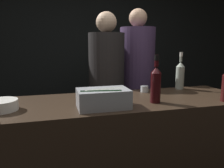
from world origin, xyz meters
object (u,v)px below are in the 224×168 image
(bowl_white, at_px, (1,105))
(white_wine_bottle, at_px, (180,74))
(person_in_hoodie, at_px, (137,78))
(ice_bin_with_bottles, at_px, (103,97))
(candle_votive, at_px, (144,89))
(red_wine_bottle_black_foil, at_px, (156,83))
(person_blond_tee, at_px, (107,86))

(bowl_white, bearing_deg, white_wine_bottle, 11.91)
(bowl_white, relative_size, white_wine_bottle, 0.60)
(white_wine_bottle, relative_size, person_in_hoodie, 0.19)
(ice_bin_with_bottles, xyz_separation_m, person_in_hoodie, (0.66, 1.05, -0.06))
(ice_bin_with_bottles, xyz_separation_m, candle_votive, (0.46, 0.37, -0.04))
(candle_votive, distance_m, red_wine_bottle_black_foil, 0.37)
(candle_votive, relative_size, red_wine_bottle_black_foil, 0.20)
(ice_bin_with_bottles, bearing_deg, person_in_hoodie, 58.01)
(person_in_hoodie, bearing_deg, ice_bin_with_bottles, -15.49)
(bowl_white, xyz_separation_m, red_wine_bottle_black_foil, (1.04, -0.08, 0.11))
(ice_bin_with_bottles, distance_m, person_in_hoodie, 1.24)
(person_in_hoodie, relative_size, person_blond_tee, 1.04)
(white_wine_bottle, height_order, person_in_hoodie, person_in_hoodie)
(white_wine_bottle, xyz_separation_m, person_blond_tee, (-0.61, 0.42, -0.16))
(white_wine_bottle, bearing_deg, red_wine_bottle_black_foil, -138.59)
(bowl_white, height_order, person_in_hoodie, person_in_hoodie)
(person_in_hoodie, height_order, person_blond_tee, person_in_hoodie)
(ice_bin_with_bottles, bearing_deg, person_blond_tee, 74.58)
(red_wine_bottle_black_foil, xyz_separation_m, person_in_hoodie, (0.26, 1.02, -0.13))
(red_wine_bottle_black_foil, bearing_deg, person_blond_tee, 101.76)
(bowl_white, distance_m, person_in_hoodie, 1.61)
(person_blond_tee, bearing_deg, ice_bin_with_bottles, -174.05)
(person_blond_tee, bearing_deg, white_wine_bottle, -102.88)
(red_wine_bottle_black_foil, distance_m, white_wine_bottle, 0.59)
(person_in_hoodie, bearing_deg, person_blond_tee, -46.57)
(ice_bin_with_bottles, distance_m, candle_votive, 0.60)
(ice_bin_with_bottles, xyz_separation_m, white_wine_bottle, (0.84, 0.42, 0.07))
(person_blond_tee, bearing_deg, person_in_hoodie, -41.70)
(bowl_white, distance_m, candle_votive, 1.13)
(bowl_white, distance_m, white_wine_bottle, 1.52)
(candle_votive, relative_size, white_wine_bottle, 0.20)
(candle_votive, bearing_deg, white_wine_bottle, 7.03)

